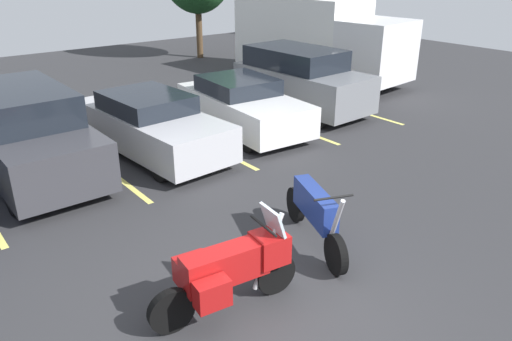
% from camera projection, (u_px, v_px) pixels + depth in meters
% --- Properties ---
extents(ground, '(44.00, 44.00, 0.10)m').
position_uv_depth(ground, '(279.00, 315.00, 6.69)').
color(ground, '#2D2D30').
extents(motorcycle_touring, '(2.16, 0.92, 1.36)m').
position_uv_depth(motorcycle_touring, '(231.00, 269.00, 6.49)').
color(motorcycle_touring, black).
rests_on(motorcycle_touring, ground).
extents(motorcycle_second, '(1.01, 2.20, 1.26)m').
position_uv_depth(motorcycle_second, '(315.00, 213.00, 8.00)').
color(motorcycle_second, black).
rests_on(motorcycle_second, ground).
extents(parking_stripes, '(18.50, 4.94, 0.01)m').
position_uv_depth(parking_stripes, '(42.00, 179.00, 10.63)').
color(parking_stripes, '#EAE066').
rests_on(parking_stripes, ground).
extents(car_charcoal, '(1.93, 4.74, 1.87)m').
position_uv_depth(car_charcoal, '(28.00, 133.00, 10.54)').
color(car_charcoal, '#38383D').
rests_on(car_charcoal, ground).
extents(car_silver, '(2.08, 4.70, 1.43)m').
position_uv_depth(car_silver, '(151.00, 125.00, 11.82)').
color(car_silver, '#B7B7BC').
rests_on(car_silver, ground).
extents(car_white, '(2.11, 4.36, 1.41)m').
position_uv_depth(car_white, '(242.00, 105.00, 13.38)').
color(car_white, white).
rests_on(car_white, ground).
extents(car_grey, '(2.10, 4.36, 1.87)m').
position_uv_depth(car_grey, '(301.00, 80.00, 15.02)').
color(car_grey, slate).
rests_on(car_grey, ground).
extents(box_truck, '(3.10, 7.10, 3.01)m').
position_uv_depth(box_truck, '(317.00, 37.00, 18.72)').
color(box_truck, silver).
rests_on(box_truck, ground).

